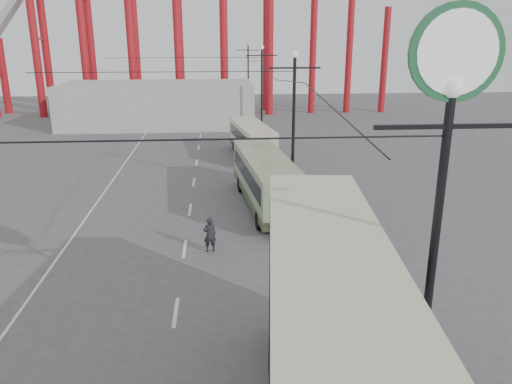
{
  "coord_description": "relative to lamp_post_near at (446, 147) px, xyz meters",
  "views": [
    {
      "loc": [
        0.72,
        -13.09,
        10.1
      ],
      "look_at": [
        2.55,
        9.66,
        3.0
      ],
      "focal_mm": 35.0,
      "sensor_mm": 36.0,
      "label": 1
    }
  ],
  "objects": [
    {
      "name": "single_decker_green",
      "position": [
        -1.88,
        19.19,
        -6.08
      ],
      "size": [
        3.59,
        11.34,
        3.15
      ],
      "rotation": [
        0.0,
        0.0,
        0.09
      ],
      "color": "#6B7C5B",
      "rests_on": "ground"
    },
    {
      "name": "double_decker_bus",
      "position": [
        -2.37,
        0.32,
        -4.65
      ],
      "size": [
        3.82,
        10.91,
        5.74
      ],
      "rotation": [
        0.0,
        0.0,
        -0.11
      ],
      "color": "#394223",
      "rests_on": "ground"
    },
    {
      "name": "fairground_shed",
      "position": [
        -11.6,
        50.0,
        -5.36
      ],
      "size": [
        22.0,
        10.0,
        5.0
      ],
      "primitive_type": "cube",
      "color": "gray",
      "rests_on": "ground"
    },
    {
      "name": "lamp_post_far",
      "position": [
        0.0,
        43.0,
        -3.18
      ],
      "size": [
        3.2,
        0.44,
        9.32
      ],
      "color": "black",
      "rests_on": "ground"
    },
    {
      "name": "ground",
      "position": [
        -5.6,
        3.0,
        -7.86
      ],
      "size": [
        160.0,
        160.0,
        0.0
      ],
      "primitive_type": "plane",
      "color": "#4C4C4E",
      "rests_on": "ground"
    },
    {
      "name": "road_markings",
      "position": [
        -6.46,
        22.7,
        -7.86
      ],
      "size": [
        12.52,
        120.0,
        0.01
      ],
      "color": "silver",
      "rests_on": "ground"
    },
    {
      "name": "lamp_post_mid",
      "position": [
        0.0,
        21.0,
        -3.18
      ],
      "size": [
        3.2,
        0.44,
        9.32
      ],
      "color": "black",
      "rests_on": "ground"
    },
    {
      "name": "pedestrian",
      "position": [
        -5.32,
        12.63,
        -6.98
      ],
      "size": [
        0.72,
        0.56,
        1.76
      ],
      "primitive_type": "imported",
      "rotation": [
        0.0,
        0.0,
        3.38
      ],
      "color": "black",
      "rests_on": "ground"
    },
    {
      "name": "lamp_post_distant",
      "position": [
        0.0,
        65.0,
        -3.18
      ],
      "size": [
        3.2,
        0.44,
        9.32
      ],
      "color": "black",
      "rests_on": "ground"
    },
    {
      "name": "lamp_post_near",
      "position": [
        0.0,
        0.0,
        0.0
      ],
      "size": [
        3.2,
        0.44,
        10.8
      ],
      "color": "black",
      "rests_on": "ground"
    },
    {
      "name": "single_decker_cream",
      "position": [
        -1.82,
        32.54,
        -6.22
      ],
      "size": [
        3.64,
        9.59,
        2.91
      ],
      "rotation": [
        0.0,
        0.0,
        0.14
      ],
      "color": "beige",
      "rests_on": "ground"
    }
  ]
}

